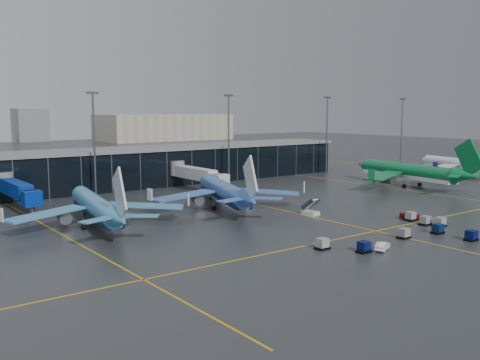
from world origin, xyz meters
TOP-DOWN VIEW (x-y plane):
  - ground at (0.00, 0.00)m, footprint 600.00×600.00m
  - terminal_pier at (0.00, 62.00)m, footprint 142.00×17.00m
  - jet_bridges at (-35.00, 42.99)m, footprint 94.00×27.50m
  - flood_masts at (5.00, 50.00)m, footprint 203.00×0.50m
  - distant_hangars at (49.94, 270.08)m, footprint 260.00×71.00m
  - taxi_lines at (10.00, 10.61)m, footprint 220.00×120.00m
  - airliner_arkefly at (-27.61, 18.56)m, footprint 40.07×43.92m
  - airliner_klm_near at (1.59, 19.31)m, footprint 46.14×49.10m
  - airliner_aer_lingus at (61.70, 15.95)m, footprint 44.08×48.64m
  - airliner_ba at (95.93, 20.29)m, footprint 40.48×44.20m
  - baggage_carts at (12.62, -20.53)m, footprint 31.25×17.20m
  - mobile_airstair at (11.15, 2.38)m, footprint 2.49×3.39m
  - service_van_red at (23.91, -12.52)m, footprint 3.86×4.82m
  - service_van_white at (0.52, -23.97)m, footprint 4.38×3.04m

SIDE VIEW (x-z plane):
  - ground at x=0.00m, z-range 0.00..0.00m
  - taxi_lines at x=10.00m, z-range 0.00..0.02m
  - service_van_white at x=0.52m, z-range 0.00..1.37m
  - baggage_carts at x=12.62m, z-range -0.09..1.61m
  - mobile_airstair at x=11.15m, z-range -0.95..2.49m
  - service_van_red at x=23.91m, z-range 0.00..1.54m
  - jet_bridges at x=-35.00m, z-range 0.95..8.15m
  - terminal_pier at x=0.00m, z-range 0.07..10.77m
  - airliner_ba at x=95.93m, z-range 0.00..11.84m
  - airliner_arkefly at x=-27.61m, z-range 0.00..11.89m
  - airliner_klm_near at x=1.59m, z-range 0.00..12.22m
  - airliner_aer_lingus at x=61.70m, z-range 0.00..13.46m
  - distant_hangars at x=49.94m, z-range -2.21..19.79m
  - flood_masts at x=5.00m, z-range 1.06..26.56m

